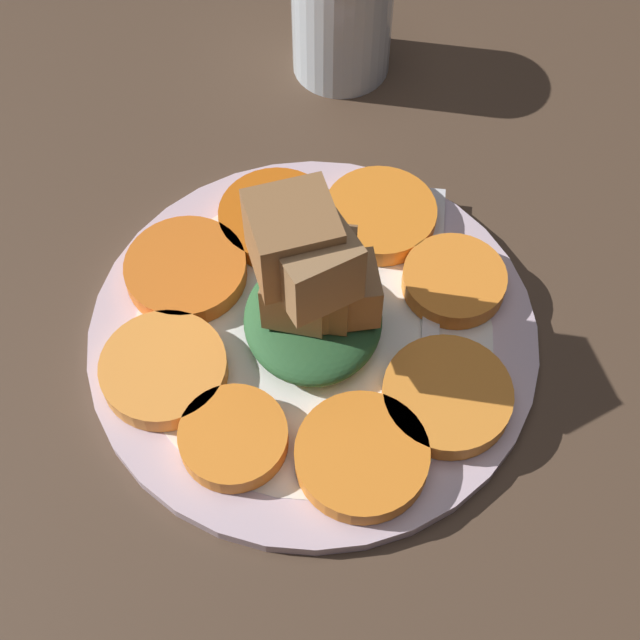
# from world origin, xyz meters

# --- Properties ---
(table_slab) EXTENTS (1.20, 1.20, 0.02)m
(table_slab) POSITION_xyz_m (0.00, 0.00, 0.01)
(table_slab) COLOR #4C3828
(table_slab) RESTS_ON ground
(plate) EXTENTS (0.28, 0.28, 0.01)m
(plate) POSITION_xyz_m (0.00, 0.00, 0.03)
(plate) COLOR silver
(plate) RESTS_ON table_slab
(carrot_slice_0) EXTENTS (0.08, 0.08, 0.01)m
(carrot_slice_0) POSITION_xyz_m (-0.09, -0.03, 0.04)
(carrot_slice_0) COLOR orange
(carrot_slice_0) RESTS_ON plate
(carrot_slice_1) EXTENTS (0.08, 0.08, 0.01)m
(carrot_slice_1) POSITION_xyz_m (-0.05, -0.08, 0.04)
(carrot_slice_1) COLOR orange
(carrot_slice_1) RESTS_ON plate
(carrot_slice_2) EXTENTS (0.07, 0.07, 0.01)m
(carrot_slice_2) POSITION_xyz_m (0.03, -0.09, 0.04)
(carrot_slice_2) COLOR orange
(carrot_slice_2) RESTS_ON plate
(carrot_slice_3) EXTENTS (0.08, 0.08, 0.01)m
(carrot_slice_3) POSITION_xyz_m (0.09, -0.05, 0.04)
(carrot_slice_3) COLOR orange
(carrot_slice_3) RESTS_ON plate
(carrot_slice_4) EXTENTS (0.08, 0.08, 0.01)m
(carrot_slice_4) POSITION_xyz_m (0.08, 0.02, 0.04)
(carrot_slice_4) COLOR #D35E12
(carrot_slice_4) RESTS_ON plate
(carrot_slice_5) EXTENTS (0.08, 0.08, 0.01)m
(carrot_slice_5) POSITION_xyz_m (0.04, 0.08, 0.04)
(carrot_slice_5) COLOR orange
(carrot_slice_5) RESTS_ON plate
(carrot_slice_6) EXTENTS (0.08, 0.08, 0.01)m
(carrot_slice_6) POSITION_xyz_m (-0.03, 0.09, 0.04)
(carrot_slice_6) COLOR #F99438
(carrot_slice_6) RESTS_ON plate
(carrot_slice_7) EXTENTS (0.06, 0.06, 0.01)m
(carrot_slice_7) POSITION_xyz_m (-0.08, 0.05, 0.04)
(carrot_slice_7) COLOR orange
(carrot_slice_7) RESTS_ON plate
(center_pile) EXTENTS (0.10, 0.09, 0.12)m
(center_pile) POSITION_xyz_m (-0.00, 0.00, 0.08)
(center_pile) COLOR #2D6033
(center_pile) RESTS_ON plate
(fork) EXTENTS (0.19, 0.04, 0.00)m
(fork) POSITION_xyz_m (0.01, -0.07, 0.03)
(fork) COLOR silver
(fork) RESTS_ON plate
(water_glass) EXTENTS (0.08, 0.08, 0.09)m
(water_glass) POSITION_xyz_m (0.25, -0.02, 0.07)
(water_glass) COLOR silver
(water_glass) RESTS_ON table_slab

